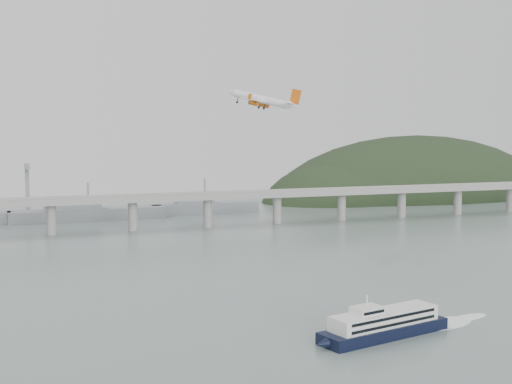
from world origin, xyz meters
name	(u,v)px	position (x,y,z in m)	size (l,w,h in m)	color
ground	(306,297)	(0.00, 0.00, 0.00)	(900.00, 900.00, 0.00)	slate
bridge	(177,202)	(-1.15, 200.00, 17.65)	(800.00, 22.00, 23.90)	gray
headland	(428,216)	(285.18, 331.75, -19.34)	(365.00, 155.00, 156.00)	black
ferry	(384,324)	(1.35, -54.47, 3.83)	(74.10, 25.22, 14.14)	black
airliner	(263,100)	(16.75, 89.60, 79.33)	(32.54, 34.45, 12.36)	white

